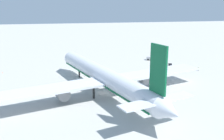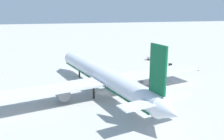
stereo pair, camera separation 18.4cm
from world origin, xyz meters
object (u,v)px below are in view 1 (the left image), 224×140
object	(u,v)px
service_truck_2	(166,66)
ground_worker_1	(198,69)
traffic_cone_1	(166,60)
airliner	(104,77)
service_truck_0	(152,58)
traffic_cone_3	(2,72)
traffic_cone_2	(87,65)

from	to	relation	value
service_truck_2	ground_worker_1	size ratio (longest dim) A/B	3.46
service_truck_2	traffic_cone_1	distance (m)	17.55
airliner	service_truck_2	xyz separation A→B (m)	(29.40, -35.19, -5.07)
service_truck_2	ground_worker_1	xyz separation A→B (m)	(-6.58, -13.37, -0.43)
service_truck_0	service_truck_2	bearing A→B (deg)	-177.59
service_truck_2	traffic_cone_1	world-z (taller)	service_truck_2
service_truck_2	traffic_cone_1	size ratio (longest dim) A/B	10.59
airliner	traffic_cone_1	xyz separation A→B (m)	(45.62, -41.80, -6.08)
service_truck_0	service_truck_2	xyz separation A→B (m)	(-19.01, -0.80, -0.07)
ground_worker_1	airliner	bearing A→B (deg)	115.17
airliner	service_truck_2	distance (m)	46.13
ground_worker_1	traffic_cone_3	size ratio (longest dim) A/B	3.06
ground_worker_1	service_truck_0	bearing A→B (deg)	28.98
service_truck_0	ground_worker_1	xyz separation A→B (m)	(-25.59, -14.17, -0.49)
airliner	ground_worker_1	distance (m)	53.93
service_truck_0	ground_worker_1	distance (m)	29.25
airliner	traffic_cone_3	bearing A→B (deg)	48.76
airliner	traffic_cone_1	size ratio (longest dim) A/B	139.84
ground_worker_1	traffic_cone_1	size ratio (longest dim) A/B	3.06
service_truck_0	traffic_cone_3	world-z (taller)	service_truck_0
airliner	traffic_cone_2	xyz separation A→B (m)	(41.92, 1.98, -6.08)
traffic_cone_1	traffic_cone_3	distance (m)	83.72
airliner	traffic_cone_2	bearing A→B (deg)	2.71
service_truck_2	traffic_cone_2	distance (m)	39.24
ground_worker_1	traffic_cone_3	world-z (taller)	ground_worker_1
traffic_cone_1	traffic_cone_2	distance (m)	43.94
traffic_cone_1	traffic_cone_2	bearing A→B (deg)	94.83
airliner	ground_worker_1	size ratio (longest dim) A/B	45.66
service_truck_2	traffic_cone_1	xyz separation A→B (m)	(16.23, -6.61, -1.01)
traffic_cone_3	service_truck_0	bearing A→B (deg)	-80.91
traffic_cone_2	traffic_cone_3	world-z (taller)	same
service_truck_2	traffic_cone_2	world-z (taller)	service_truck_2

